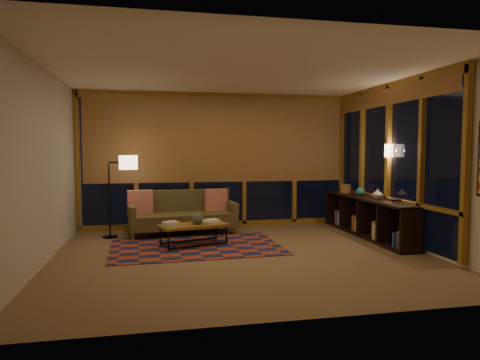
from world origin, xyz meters
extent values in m
cube|color=olive|center=(0.00, 0.00, 0.00)|extent=(5.50, 5.00, 0.01)
cube|color=#F4ECCE|center=(0.00, 0.00, 2.70)|extent=(5.50, 5.00, 0.01)
cube|color=beige|center=(0.00, 2.50, 1.35)|extent=(5.50, 0.01, 2.70)
cube|color=beige|center=(0.00, -2.50, 1.35)|extent=(5.50, 0.01, 2.70)
cube|color=beige|center=(-2.75, 0.00, 1.35)|extent=(0.01, 5.00, 2.70)
cube|color=beige|center=(2.75, 0.00, 1.35)|extent=(0.01, 5.00, 2.70)
cube|color=#AE3A23|center=(-0.63, 0.67, 0.01)|extent=(2.74, 1.88, 0.01)
sphere|color=black|center=(-0.60, 0.73, 0.45)|extent=(0.24, 0.24, 0.19)
cylinder|color=#A26236|center=(2.47, 1.78, 0.79)|extent=(0.23, 0.23, 0.17)
sphere|color=teal|center=(2.49, 1.18, 0.79)|extent=(0.18, 0.18, 0.16)
imported|color=tan|center=(2.49, 0.56, 0.80)|extent=(0.23, 0.23, 0.19)
camera|label=1|loc=(-1.28, -6.14, 1.56)|focal=32.00mm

